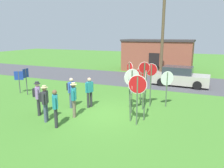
# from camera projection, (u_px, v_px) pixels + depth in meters

# --- Properties ---
(ground_plane) EXTENTS (80.00, 80.00, 0.00)m
(ground_plane) POSITION_uv_depth(u_px,v_px,m) (102.00, 113.00, 11.20)
(ground_plane) COLOR #47842D
(street_asphalt) EXTENTS (60.00, 6.40, 0.01)m
(street_asphalt) POSITION_uv_depth(u_px,v_px,m) (146.00, 80.00, 19.41)
(street_asphalt) COLOR #4C4C51
(street_asphalt) RESTS_ON ground
(building_background) EXTENTS (7.62, 3.82, 3.46)m
(building_background) POSITION_uv_depth(u_px,v_px,m) (158.00, 55.00, 24.22)
(building_background) COLOR brown
(building_background) RESTS_ON ground
(utility_pole) EXTENTS (1.80, 0.24, 7.43)m
(utility_pole) POSITION_uv_depth(u_px,v_px,m) (163.00, 36.00, 17.77)
(utility_pole) COLOR brown
(utility_pole) RESTS_ON ground
(parked_car_on_street) EXTENTS (4.37, 2.15, 1.51)m
(parked_car_on_street) POSITION_uv_depth(u_px,v_px,m) (180.00, 77.00, 17.27)
(parked_car_on_street) COLOR #B7B2A3
(parked_car_on_street) RESTS_ON ground
(stop_sign_leaning_left) EXTENTS (0.44, 0.67, 2.09)m
(stop_sign_leaning_left) POSITION_uv_depth(u_px,v_px,m) (130.00, 92.00, 9.90)
(stop_sign_leaning_left) COLOR #51664C
(stop_sign_leaning_left) RESTS_ON ground
(stop_sign_nearest) EXTENTS (0.60, 0.40, 2.46)m
(stop_sign_nearest) POSITION_uv_depth(u_px,v_px,m) (151.00, 78.00, 11.93)
(stop_sign_nearest) COLOR #51664C
(stop_sign_nearest) RESTS_ON ground
(stop_sign_center_cluster) EXTENTS (0.49, 0.46, 2.60)m
(stop_sign_center_cluster) POSITION_uv_depth(u_px,v_px,m) (130.00, 78.00, 11.52)
(stop_sign_center_cluster) COLOR #51664C
(stop_sign_center_cluster) RESTS_ON ground
(stop_sign_rear_right) EXTENTS (0.20, 0.77, 2.42)m
(stop_sign_rear_right) POSITION_uv_depth(u_px,v_px,m) (145.00, 86.00, 9.96)
(stop_sign_rear_right) COLOR #51664C
(stop_sign_rear_right) RESTS_ON ground
(stop_sign_rear_left) EXTENTS (0.66, 0.21, 2.20)m
(stop_sign_rear_left) POSITION_uv_depth(u_px,v_px,m) (141.00, 80.00, 12.21)
(stop_sign_rear_left) COLOR #51664C
(stop_sign_rear_left) RESTS_ON ground
(stop_sign_leaning_right) EXTENTS (0.62, 0.60, 2.33)m
(stop_sign_leaning_right) POSITION_uv_depth(u_px,v_px,m) (132.00, 83.00, 10.92)
(stop_sign_leaning_right) COLOR #51664C
(stop_sign_leaning_right) RESTS_ON ground
(stop_sign_far_back) EXTENTS (0.60, 0.56, 2.04)m
(stop_sign_far_back) POSITION_uv_depth(u_px,v_px,m) (167.00, 83.00, 11.97)
(stop_sign_far_back) COLOR #51664C
(stop_sign_far_back) RESTS_ON ground
(stop_sign_tallest) EXTENTS (0.84, 0.11, 2.30)m
(stop_sign_tallest) POSITION_uv_depth(u_px,v_px,m) (137.00, 91.00, 9.45)
(stop_sign_tallest) COLOR #51664C
(stop_sign_tallest) RESTS_ON ground
(stop_sign_low_front) EXTENTS (0.55, 0.38, 2.62)m
(stop_sign_low_front) POSITION_uv_depth(u_px,v_px,m) (144.00, 79.00, 11.37)
(stop_sign_low_front) COLOR #51664C
(stop_sign_low_front) RESTS_ON ground
(person_holding_notes) EXTENTS (0.44, 0.53, 1.74)m
(person_holding_notes) POSITION_uv_depth(u_px,v_px,m) (45.00, 101.00, 9.98)
(person_holding_notes) COLOR #4C5670
(person_holding_notes) RESTS_ON ground
(person_with_sunhat) EXTENTS (0.47, 0.49, 1.74)m
(person_with_sunhat) POSITION_uv_depth(u_px,v_px,m) (38.00, 96.00, 10.79)
(person_with_sunhat) COLOR #2D2D33
(person_with_sunhat) RESTS_ON ground
(person_on_left) EXTENTS (0.37, 0.57, 1.69)m
(person_on_left) POSITION_uv_depth(u_px,v_px,m) (71.00, 90.00, 11.94)
(person_on_left) COLOR #4C5670
(person_on_left) RESTS_ON ground
(person_in_dark_shirt) EXTENTS (0.35, 0.52, 1.74)m
(person_in_dark_shirt) POSITION_uv_depth(u_px,v_px,m) (74.00, 98.00, 10.57)
(person_in_dark_shirt) COLOR #7A6B56
(person_in_dark_shirt) RESTS_ON ground
(person_in_teal) EXTENTS (0.32, 0.54, 1.69)m
(person_in_teal) POSITION_uv_depth(u_px,v_px,m) (89.00, 91.00, 11.98)
(person_in_teal) COLOR #2D2D33
(person_in_teal) RESTS_ON ground
(person_in_blue) EXTENTS (0.39, 0.48, 1.69)m
(person_in_blue) POSITION_uv_depth(u_px,v_px,m) (55.00, 106.00, 9.39)
(person_in_blue) COLOR #2D2D33
(person_in_blue) RESTS_ON ground
(info_panel_leftmost) EXTENTS (0.12, 0.60, 1.79)m
(info_panel_leftmost) POSITION_uv_depth(u_px,v_px,m) (26.00, 77.00, 14.41)
(info_panel_leftmost) COLOR #4C4C51
(info_panel_leftmost) RESTS_ON ground
(info_panel_middle) EXTENTS (0.54, 0.31, 1.54)m
(info_panel_middle) POSITION_uv_depth(u_px,v_px,m) (19.00, 78.00, 14.85)
(info_panel_middle) COLOR #4C4C51
(info_panel_middle) RESTS_ON ground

